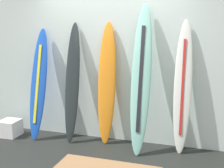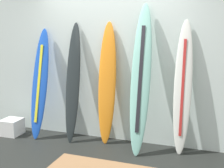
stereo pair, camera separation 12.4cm
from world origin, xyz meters
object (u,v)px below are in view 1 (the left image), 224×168
(surfboard_sunset, at_px, (107,84))
(display_block_left, at_px, (10,128))
(surfboard_cobalt, at_px, (39,84))
(surfboard_charcoal, at_px, (72,84))
(surfboard_seafoam, at_px, (141,79))
(surfboard_ivory, at_px, (183,88))

(surfboard_sunset, xyz_separation_m, display_block_left, (-1.72, -0.24, -0.84))
(surfboard_cobalt, xyz_separation_m, surfboard_charcoal, (0.61, 0.04, 0.04))
(surfboard_charcoal, distance_m, surfboard_sunset, 0.58)
(surfboard_sunset, xyz_separation_m, surfboard_seafoam, (0.59, -0.16, 0.12))
(surfboard_cobalt, height_order, display_block_left, surfboard_cobalt)
(surfboard_seafoam, relative_size, display_block_left, 6.71)
(surfboard_charcoal, relative_size, surfboard_ivory, 1.00)
(surfboard_sunset, bearing_deg, surfboard_ivory, -0.82)
(display_block_left, bearing_deg, surfboard_ivory, 4.44)
(surfboard_ivory, height_order, display_block_left, surfboard_ivory)
(surfboard_ivory, bearing_deg, display_block_left, -175.56)
(surfboard_charcoal, bearing_deg, surfboard_ivory, 1.99)
(surfboard_sunset, height_order, surfboard_seafoam, surfboard_seafoam)
(surfboard_charcoal, distance_m, display_block_left, 1.42)
(surfboard_charcoal, relative_size, surfboard_sunset, 1.00)
(surfboard_charcoal, xyz_separation_m, surfboard_seafoam, (1.16, -0.08, 0.13))
(surfboard_ivory, relative_size, display_block_left, 5.96)
(surfboard_seafoam, height_order, surfboard_ivory, surfboard_seafoam)
(surfboard_sunset, bearing_deg, surfboard_charcoal, -172.24)
(surfboard_ivory, bearing_deg, surfboard_sunset, 179.18)
(surfboard_seafoam, distance_m, surfboard_ivory, 0.63)
(surfboard_cobalt, bearing_deg, surfboard_ivory, 2.56)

